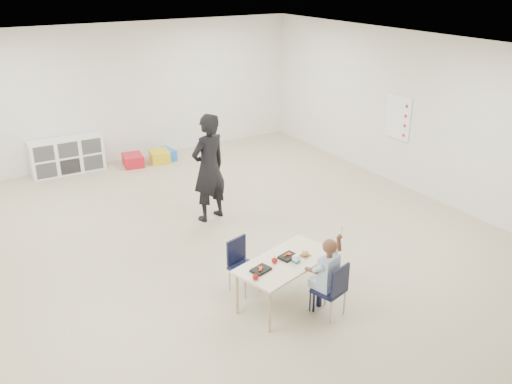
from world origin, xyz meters
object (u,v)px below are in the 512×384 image
cubby_shelf (67,156)px  adult (209,168)px  table (285,281)px  child (330,274)px  chair_near (329,289)px

cubby_shelf → adult: (1.46, -3.37, 0.52)m
adult → table: bearing=69.6°
child → cubby_shelf: bearing=86.9°
chair_near → adult: bearing=74.1°
child → adult: 3.11m
table → cubby_shelf: 6.09m
cubby_shelf → adult: adult is taller
table → child: 0.61m
chair_near → child: child is taller
chair_near → child: 0.20m
chair_near → child: (0.00, 0.00, 0.20)m
child → cubby_shelf: (-1.46, 6.45, -0.20)m
adult → cubby_shelf: bearing=-80.5°
table → cubby_shelf: bearing=85.2°
table → child: size_ratio=1.27×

